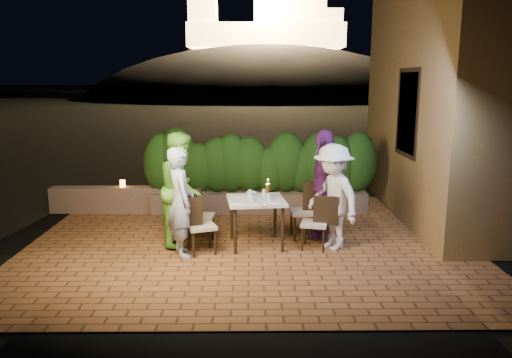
{
  "coord_description": "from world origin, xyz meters",
  "views": [
    {
      "loc": [
        0.03,
        -7.29,
        2.59
      ],
      "look_at": [
        0.11,
        0.34,
        1.05
      ],
      "focal_mm": 35.0,
      "sensor_mm": 36.0,
      "label": 1
    }
  ],
  "objects_px": {
    "dining_table": "(256,222)",
    "beer_bottle": "(268,189)",
    "chair_right_back": "(304,210)",
    "diner_purple": "(324,184)",
    "chair_left_back": "(201,215)",
    "parapet_lamp": "(123,184)",
    "diner_green": "(181,189)",
    "diner_blue": "(181,202)",
    "bowl": "(252,193)",
    "chair_left_front": "(201,225)",
    "diner_white": "(333,197)",
    "chair_right_front": "(314,222)"
  },
  "relations": [
    {
      "from": "bowl",
      "to": "chair_left_back",
      "type": "height_order",
      "value": "chair_left_back"
    },
    {
      "from": "chair_left_back",
      "to": "chair_right_back",
      "type": "xyz_separation_m",
      "value": [
        1.67,
        0.18,
        0.03
      ]
    },
    {
      "from": "chair_right_back",
      "to": "diner_blue",
      "type": "bearing_deg",
      "value": 18.6
    },
    {
      "from": "chair_right_back",
      "to": "diner_blue",
      "type": "height_order",
      "value": "diner_blue"
    },
    {
      "from": "chair_left_back",
      "to": "beer_bottle",
      "type": "bearing_deg",
      "value": -2.93
    },
    {
      "from": "chair_right_front",
      "to": "parapet_lamp",
      "type": "bearing_deg",
      "value": -19.21
    },
    {
      "from": "chair_right_back",
      "to": "dining_table",
      "type": "bearing_deg",
      "value": 20.77
    },
    {
      "from": "chair_right_back",
      "to": "diner_purple",
      "type": "height_order",
      "value": "diner_purple"
    },
    {
      "from": "chair_left_front",
      "to": "chair_right_front",
      "type": "xyz_separation_m",
      "value": [
        1.72,
        0.18,
        -0.01
      ]
    },
    {
      "from": "beer_bottle",
      "to": "diner_blue",
      "type": "xyz_separation_m",
      "value": [
        -1.3,
        -0.48,
        -0.09
      ]
    },
    {
      "from": "beer_bottle",
      "to": "diner_purple",
      "type": "xyz_separation_m",
      "value": [
        0.93,
        0.35,
        -0.0
      ]
    },
    {
      "from": "bowl",
      "to": "chair_right_back",
      "type": "bearing_deg",
      "value": 3.14
    },
    {
      "from": "beer_bottle",
      "to": "chair_right_front",
      "type": "relative_size",
      "value": 0.36
    },
    {
      "from": "dining_table",
      "to": "beer_bottle",
      "type": "xyz_separation_m",
      "value": [
        0.18,
        0.05,
        0.53
      ]
    },
    {
      "from": "bowl",
      "to": "diner_white",
      "type": "height_order",
      "value": "diner_white"
    },
    {
      "from": "chair_right_front",
      "to": "diner_white",
      "type": "xyz_separation_m",
      "value": [
        0.28,
        0.02,
        0.39
      ]
    },
    {
      "from": "dining_table",
      "to": "chair_left_front",
      "type": "xyz_separation_m",
      "value": [
        -0.82,
        -0.34,
        0.06
      ]
    },
    {
      "from": "chair_left_back",
      "to": "dining_table",
      "type": "bearing_deg",
      "value": -7.62
    },
    {
      "from": "beer_bottle",
      "to": "diner_white",
      "type": "relative_size",
      "value": 0.19
    },
    {
      "from": "diner_blue",
      "to": "diner_green",
      "type": "relative_size",
      "value": 0.91
    },
    {
      "from": "chair_right_back",
      "to": "parapet_lamp",
      "type": "bearing_deg",
      "value": -30.52
    },
    {
      "from": "chair_right_front",
      "to": "dining_table",
      "type": "bearing_deg",
      "value": 3.03
    },
    {
      "from": "diner_blue",
      "to": "diner_purple",
      "type": "distance_m",
      "value": 2.38
    },
    {
      "from": "chair_right_back",
      "to": "bowl",
      "type": "bearing_deg",
      "value": -0.8
    },
    {
      "from": "chair_left_front",
      "to": "chair_right_front",
      "type": "height_order",
      "value": "chair_left_front"
    },
    {
      "from": "chair_left_back",
      "to": "diner_purple",
      "type": "bearing_deg",
      "value": 10.41
    },
    {
      "from": "diner_green",
      "to": "chair_right_front",
      "type": "bearing_deg",
      "value": -94.96
    },
    {
      "from": "diner_white",
      "to": "diner_green",
      "type": "bearing_deg",
      "value": -126.53
    },
    {
      "from": "dining_table",
      "to": "parapet_lamp",
      "type": "relative_size",
      "value": 6.22
    },
    {
      "from": "diner_purple",
      "to": "chair_right_back",
      "type": "bearing_deg",
      "value": -66.93
    },
    {
      "from": "bowl",
      "to": "chair_left_back",
      "type": "distance_m",
      "value": 0.89
    },
    {
      "from": "chair_left_back",
      "to": "chair_right_front",
      "type": "relative_size",
      "value": 1.04
    },
    {
      "from": "diner_green",
      "to": "diner_blue",
      "type": "bearing_deg",
      "value": -170.82
    },
    {
      "from": "beer_bottle",
      "to": "chair_left_back",
      "type": "distance_m",
      "value": 1.17
    },
    {
      "from": "diner_blue",
      "to": "diner_green",
      "type": "distance_m",
      "value": 0.56
    },
    {
      "from": "bowl",
      "to": "chair_left_front",
      "type": "distance_m",
      "value": 1.05
    },
    {
      "from": "dining_table",
      "to": "diner_purple",
      "type": "relative_size",
      "value": 0.48
    },
    {
      "from": "bowl",
      "to": "diner_white",
      "type": "distance_m",
      "value": 1.32
    },
    {
      "from": "chair_right_back",
      "to": "parapet_lamp",
      "type": "distance_m",
      "value": 3.79
    },
    {
      "from": "dining_table",
      "to": "diner_purple",
      "type": "bearing_deg",
      "value": 19.86
    },
    {
      "from": "dining_table",
      "to": "chair_left_front",
      "type": "distance_m",
      "value": 0.89
    },
    {
      "from": "diner_white",
      "to": "diner_purple",
      "type": "relative_size",
      "value": 0.91
    },
    {
      "from": "diner_blue",
      "to": "parapet_lamp",
      "type": "relative_size",
      "value": 11.63
    },
    {
      "from": "dining_table",
      "to": "diner_green",
      "type": "distance_m",
      "value": 1.29
    },
    {
      "from": "diner_white",
      "to": "parapet_lamp",
      "type": "distance_m",
      "value": 4.37
    },
    {
      "from": "bowl",
      "to": "parapet_lamp",
      "type": "xyz_separation_m",
      "value": [
        -2.53,
        1.74,
        -0.2
      ]
    },
    {
      "from": "bowl",
      "to": "diner_white",
      "type": "bearing_deg",
      "value": -20.04
    },
    {
      "from": "bowl",
      "to": "parapet_lamp",
      "type": "distance_m",
      "value": 3.08
    },
    {
      "from": "diner_white",
      "to": "diner_purple",
      "type": "height_order",
      "value": "diner_purple"
    },
    {
      "from": "chair_left_back",
      "to": "diner_green",
      "type": "distance_m",
      "value": 0.54
    }
  ]
}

